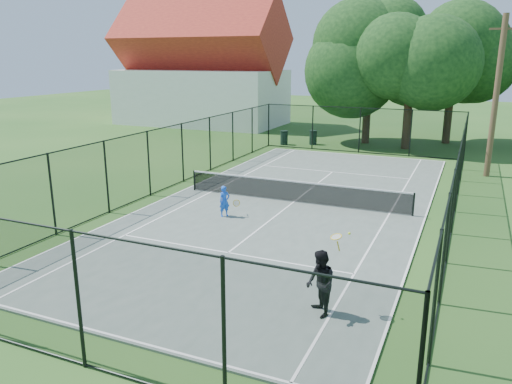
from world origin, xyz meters
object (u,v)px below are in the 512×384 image
at_px(tennis_net, 294,190).
at_px(player_black, 320,283).
at_px(utility_pole, 496,97).
at_px(trash_bin_left, 284,138).
at_px(trash_bin_right, 313,137).
at_px(player_blue, 225,201).

height_order(tennis_net, player_black, player_black).
bearing_deg(utility_pole, trash_bin_left, 159.67).
xyz_separation_m(trash_bin_right, utility_pole, (11.53, -5.88, 3.69)).
xyz_separation_m(tennis_net, trash_bin_right, (-3.76, 14.88, -0.06)).
bearing_deg(tennis_net, trash_bin_left, 112.11).
xyz_separation_m(utility_pole, player_blue, (-9.62, -12.00, -3.53)).
bearing_deg(trash_bin_left, player_blue, -77.31).
relative_size(utility_pole, player_blue, 6.74).
relative_size(tennis_net, player_blue, 8.19).
xyz_separation_m(trash_bin_left, trash_bin_right, (1.92, 0.90, 0.00)).
xyz_separation_m(tennis_net, trash_bin_left, (-5.68, 13.98, -0.06)).
bearing_deg(player_black, tennis_net, 112.98).
bearing_deg(tennis_net, player_black, -67.02).
xyz_separation_m(tennis_net, player_black, (3.85, -9.08, 0.31)).
distance_m(utility_pole, player_black, 18.79).
distance_m(player_blue, player_black, 8.34).
bearing_deg(utility_pole, player_black, -102.23).
bearing_deg(player_blue, player_black, -46.82).
bearing_deg(trash_bin_right, tennis_net, -75.81).
height_order(tennis_net, trash_bin_left, trash_bin_left).
bearing_deg(trash_bin_right, player_blue, -83.91).
bearing_deg(player_blue, tennis_net, 58.24).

